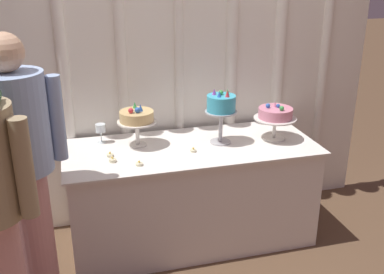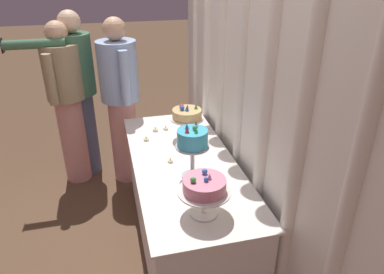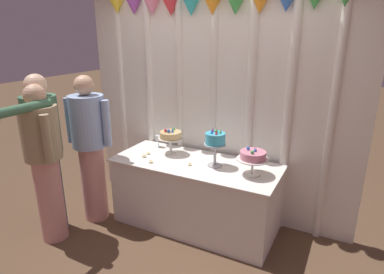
{
  "view_description": "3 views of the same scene",
  "coord_description": "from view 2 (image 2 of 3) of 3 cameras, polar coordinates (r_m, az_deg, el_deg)",
  "views": [
    {
      "loc": [
        -0.78,
        -2.8,
        2.0
      ],
      "look_at": [
        0.0,
        0.09,
        0.84
      ],
      "focal_mm": 42.55,
      "sensor_mm": 36.0,
      "label": 1
    },
    {
      "loc": [
        2.25,
        -0.4,
        2.11
      ],
      "look_at": [
        0.09,
        0.14,
        1.0
      ],
      "focal_mm": 33.34,
      "sensor_mm": 36.0,
      "label": 2
    },
    {
      "loc": [
        1.44,
        -2.76,
        2.09
      ],
      "look_at": [
        -0.09,
        0.2,
        1.01
      ],
      "focal_mm": 30.33,
      "sensor_mm": 36.0,
      "label": 3
    }
  ],
  "objects": [
    {
      "name": "guest_man_pink_jacket",
      "position": [
        3.7,
        -19.33,
        5.62
      ],
      "size": [
        0.49,
        0.47,
        1.64
      ],
      "color": "#D6938E",
      "rests_on": "ground_plane"
    },
    {
      "name": "guest_girl_blue_dress",
      "position": [
        3.78,
        -17.74,
        7.19
      ],
      "size": [
        0.51,
        0.76,
        1.71
      ],
      "color": "#4C5675",
      "rests_on": "ground_plane"
    },
    {
      "name": "tealight_far_right",
      "position": [
        2.66,
        -3.52,
        -3.82
      ],
      "size": [
        0.04,
        0.04,
        0.03
      ],
      "color": "beige",
      "rests_on": "cake_table"
    },
    {
      "name": "cake_display_leftmost",
      "position": [
        2.92,
        -0.81,
        3.49
      ],
      "size": [
        0.28,
        0.28,
        0.31
      ],
      "color": "silver",
      "rests_on": "cake_table"
    },
    {
      "name": "tealight_near_left",
      "position": [
        3.14,
        -5.89,
        1.16
      ],
      "size": [
        0.05,
        0.05,
        0.04
      ],
      "color": "beige",
      "rests_on": "cake_table"
    },
    {
      "name": "tealight_near_right",
      "position": [
        2.99,
        -7.32,
        -0.35
      ],
      "size": [
        0.05,
        0.05,
        0.04
      ],
      "color": "beige",
      "rests_on": "cake_table"
    },
    {
      "name": "guest_man_dark_suit",
      "position": [
        3.57,
        -11.35,
        6.13
      ],
      "size": [
        0.53,
        0.44,
        1.67
      ],
      "color": "#D6938E",
      "rests_on": "ground_plane"
    },
    {
      "name": "ground_plane",
      "position": [
        3.11,
        -3.03,
        -16.32
      ],
      "size": [
        24.0,
        24.0,
        0.0
      ],
      "primitive_type": "plane",
      "color": "brown"
    },
    {
      "name": "cake_display_center",
      "position": [
        2.35,
        0.07,
        -0.65
      ],
      "size": [
        0.23,
        0.23,
        0.4
      ],
      "color": "#B2B2B7",
      "rests_on": "cake_table"
    },
    {
      "name": "draped_curtain",
      "position": [
        2.47,
        8.59,
        13.26
      ],
      "size": [
        3.23,
        0.21,
        2.79
      ],
      "color": "white",
      "rests_on": "ground_plane"
    },
    {
      "name": "cake_display_rightmost",
      "position": [
        2.05,
        1.97,
        -8.1
      ],
      "size": [
        0.31,
        0.31,
        0.28
      ],
      "color": "silver",
      "rests_on": "cake_table"
    },
    {
      "name": "wine_glass",
      "position": [
        3.21,
        0.37,
        3.68
      ],
      "size": [
        0.07,
        0.07,
        0.14
      ],
      "color": "silver",
      "rests_on": "cake_table"
    },
    {
      "name": "tealight_far_left",
      "position": [
        3.16,
        -4.22,
        1.36
      ],
      "size": [
        0.05,
        0.05,
        0.03
      ],
      "color": "beige",
      "rests_on": "cake_table"
    },
    {
      "name": "cake_table",
      "position": [
        2.88,
        -1.23,
        -10.43
      ],
      "size": [
        1.8,
        0.75,
        0.76
      ],
      "color": "white",
      "rests_on": "ground_plane"
    }
  ]
}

